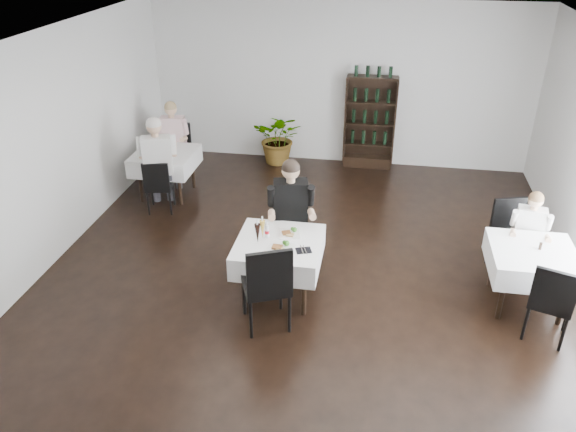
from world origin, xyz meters
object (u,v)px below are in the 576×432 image
object	(u,v)px
wine_shelf	(370,124)
potted_tree	(279,138)
diner_main	(291,210)
main_table	(279,252)

from	to	relation	value
wine_shelf	potted_tree	world-z (taller)	wine_shelf
wine_shelf	diner_main	world-z (taller)	wine_shelf
diner_main	potted_tree	bearing A→B (deg)	102.88
main_table	potted_tree	distance (m)	4.27
wine_shelf	main_table	bearing A→B (deg)	-101.78
wine_shelf	potted_tree	xyz separation A→B (m)	(-1.68, -0.11, -0.34)
wine_shelf	diner_main	distance (m)	3.85
wine_shelf	main_table	world-z (taller)	wine_shelf
main_table	potted_tree	xyz separation A→B (m)	(-0.78, 4.20, -0.12)
potted_tree	diner_main	xyz separation A→B (m)	(0.83, -3.64, 0.41)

